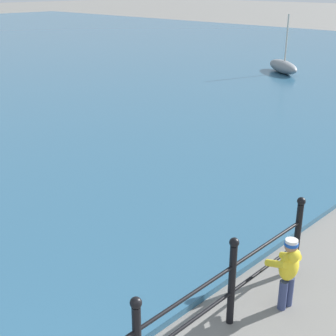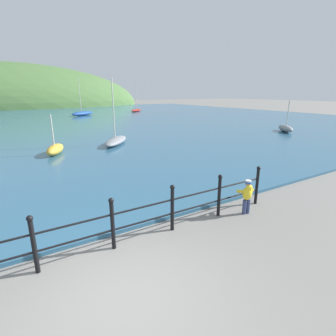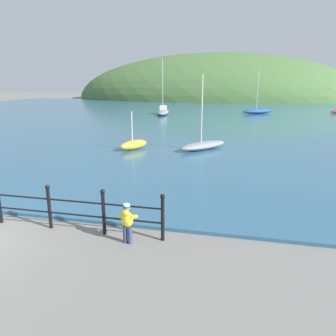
{
  "view_description": "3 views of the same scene",
  "coord_description": "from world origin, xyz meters",
  "px_view_note": "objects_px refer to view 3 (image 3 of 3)",
  "views": [
    {
      "loc": [
        -0.42,
        -1.25,
        3.96
      ],
      "look_at": [
        4.77,
        3.8,
        1.09
      ],
      "focal_mm": 50.0,
      "sensor_mm": 36.0,
      "label": 1
    },
    {
      "loc": [
        -1.24,
        -3.48,
        3.36
      ],
      "look_at": [
        3.45,
        4.09,
        0.76
      ],
      "focal_mm": 28.0,
      "sensor_mm": 36.0,
      "label": 2
    },
    {
      "loc": [
        6.86,
        -5.65,
        3.8
      ],
      "look_at": [
        4.64,
        3.85,
        1.22
      ],
      "focal_mm": 35.0,
      "sensor_mm": 36.0,
      "label": 3
    }
  ],
  "objects_px": {
    "child_in_coat": "(127,220)",
    "boat_nearest_quay": "(134,145)",
    "boat_red_dinghy": "(163,111)",
    "boat_far_left": "(258,111)",
    "boat_blue_hull": "(203,145)"
  },
  "relations": [
    {
      "from": "boat_nearest_quay",
      "to": "boat_red_dinghy",
      "type": "bearing_deg",
      "value": 99.35
    },
    {
      "from": "child_in_coat",
      "to": "boat_nearest_quay",
      "type": "xyz_separation_m",
      "value": [
        -3.4,
        10.34,
        -0.22
      ]
    },
    {
      "from": "boat_far_left",
      "to": "boat_nearest_quay",
      "type": "bearing_deg",
      "value": -107.64
    },
    {
      "from": "boat_blue_hull",
      "to": "boat_far_left",
      "type": "bearing_deg",
      "value": 80.81
    },
    {
      "from": "boat_red_dinghy",
      "to": "boat_blue_hull",
      "type": "xyz_separation_m",
      "value": [
        7.1,
        -19.16,
        -0.09
      ]
    },
    {
      "from": "boat_nearest_quay",
      "to": "boat_red_dinghy",
      "type": "height_order",
      "value": "boat_red_dinghy"
    },
    {
      "from": "boat_far_left",
      "to": "child_in_coat",
      "type": "bearing_deg",
      "value": -96.83
    },
    {
      "from": "boat_red_dinghy",
      "to": "boat_far_left",
      "type": "bearing_deg",
      "value": 17.18
    },
    {
      "from": "child_in_coat",
      "to": "boat_far_left",
      "type": "xyz_separation_m",
      "value": [
        4.04,
        33.72,
        -0.18
      ]
    },
    {
      "from": "boat_nearest_quay",
      "to": "boat_far_left",
      "type": "relative_size",
      "value": 0.42
    },
    {
      "from": "boat_nearest_quay",
      "to": "boat_far_left",
      "type": "height_order",
      "value": "boat_far_left"
    },
    {
      "from": "boat_red_dinghy",
      "to": "child_in_coat",
      "type": "bearing_deg",
      "value": -77.57
    },
    {
      "from": "child_in_coat",
      "to": "boat_red_dinghy",
      "type": "height_order",
      "value": "boat_red_dinghy"
    },
    {
      "from": "child_in_coat",
      "to": "boat_nearest_quay",
      "type": "bearing_deg",
      "value": 108.18
    },
    {
      "from": "boat_nearest_quay",
      "to": "boat_blue_hull",
      "type": "height_order",
      "value": "boat_blue_hull"
    }
  ]
}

